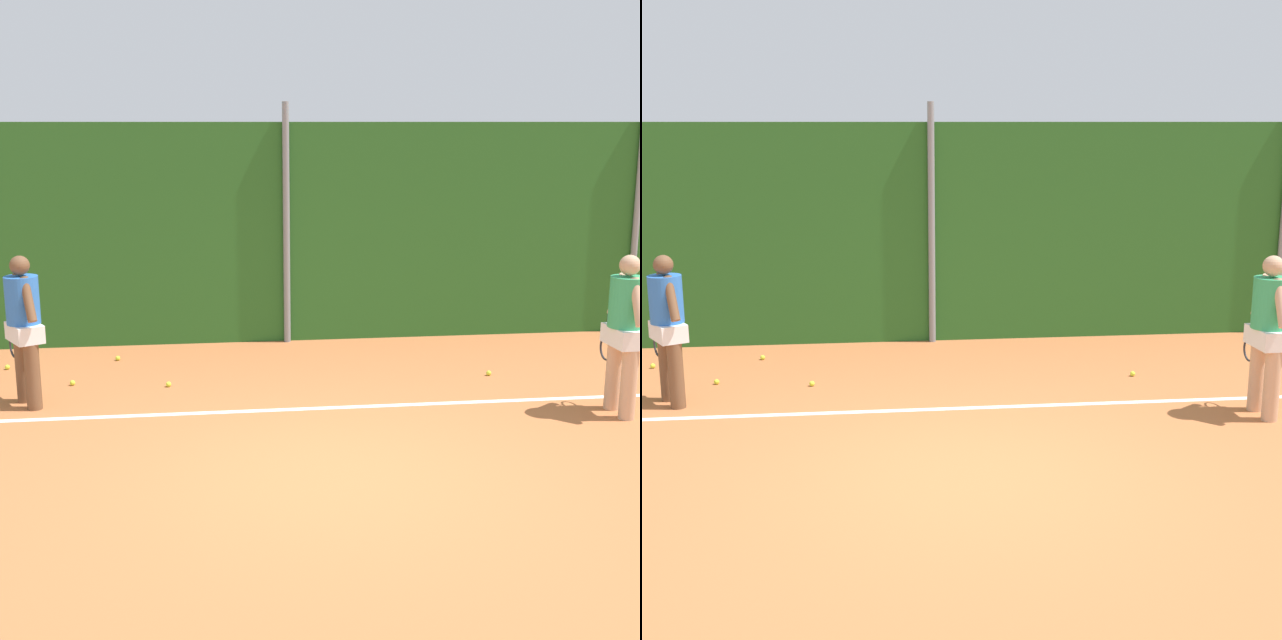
% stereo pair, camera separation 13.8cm
% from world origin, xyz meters
% --- Properties ---
extents(ground_plane, '(28.87, 28.87, 0.00)m').
position_xyz_m(ground_plane, '(0.00, 1.54, 0.00)').
color(ground_plane, '#B76638').
extents(hedge_fence_backdrop, '(18.77, 0.25, 3.24)m').
position_xyz_m(hedge_fence_backdrop, '(0.00, 5.26, 1.62)').
color(hedge_fence_backdrop, '#286023').
rests_on(hedge_fence_backdrop, ground_plane).
extents(fence_post_center, '(0.10, 0.10, 3.52)m').
position_xyz_m(fence_post_center, '(0.00, 5.09, 1.76)').
color(fence_post_center, gray).
rests_on(fence_post_center, ground_plane).
extents(fence_post_right, '(0.10, 0.10, 3.52)m').
position_xyz_m(fence_post_right, '(5.41, 5.09, 1.76)').
color(fence_post_right, gray).
rests_on(fence_post_right, ground_plane).
extents(court_baseline_paint, '(13.71, 0.10, 0.01)m').
position_xyz_m(court_baseline_paint, '(0.00, 1.91, 0.00)').
color(court_baseline_paint, white).
rests_on(court_baseline_paint, ground_plane).
extents(player_foreground_near, '(0.39, 0.83, 1.82)m').
position_xyz_m(player_foreground_near, '(3.44, 1.31, 1.02)').
color(player_foreground_near, tan).
rests_on(player_foreground_near, ground_plane).
extents(player_midcourt, '(0.53, 0.70, 1.77)m').
position_xyz_m(player_midcourt, '(-3.26, 2.46, 0.99)').
color(player_midcourt, brown).
rests_on(player_midcourt, ground_plane).
extents(tennis_ball_0, '(0.07, 0.07, 0.07)m').
position_xyz_m(tennis_ball_0, '(4.59, 3.60, 0.03)').
color(tennis_ball_0, '#CCDB33').
rests_on(tennis_ball_0, ground_plane).
extents(tennis_ball_1, '(0.07, 0.07, 0.07)m').
position_xyz_m(tennis_ball_1, '(-1.68, 2.98, 0.03)').
color(tennis_ball_1, '#CCDB33').
rests_on(tennis_ball_1, ground_plane).
extents(tennis_ball_2, '(0.07, 0.07, 0.07)m').
position_xyz_m(tennis_ball_2, '(-3.86, 4.04, 0.03)').
color(tennis_ball_2, '#CCDB33').
rests_on(tennis_ball_2, ground_plane).
extents(tennis_ball_3, '(0.07, 0.07, 0.07)m').
position_xyz_m(tennis_ball_3, '(-2.43, 4.31, 0.03)').
color(tennis_ball_3, '#CCDB33').
rests_on(tennis_ball_3, ground_plane).
extents(tennis_ball_6, '(0.07, 0.07, 0.07)m').
position_xyz_m(tennis_ball_6, '(-2.88, 3.19, 0.03)').
color(tennis_ball_6, '#CCDB33').
rests_on(tennis_ball_6, ground_plane).
extents(tennis_ball_7, '(0.07, 0.07, 0.07)m').
position_xyz_m(tennis_ball_7, '(2.45, 2.96, 0.03)').
color(tennis_ball_7, '#CCDB33').
rests_on(tennis_ball_7, ground_plane).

